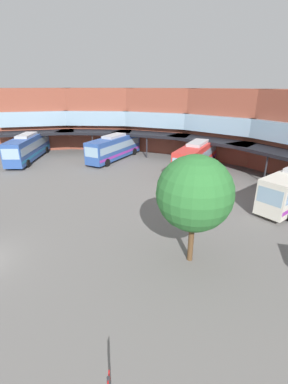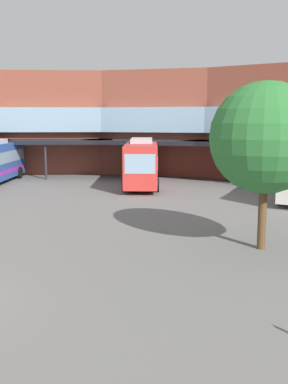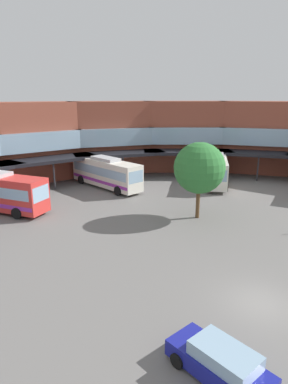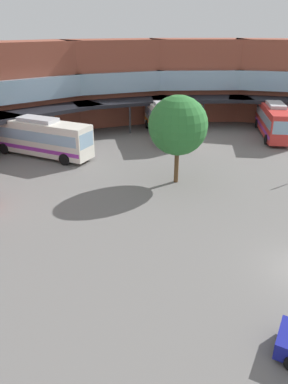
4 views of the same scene
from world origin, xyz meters
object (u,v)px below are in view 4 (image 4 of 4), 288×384
(bus_2, at_px, (40,137))
(plaza_tree, at_px, (178,126))
(bus_4, at_px, (274,120))
(bus_0, at_px, (163,120))

(bus_2, bearing_deg, plaza_tree, -1.73)
(bus_4, relative_size, plaza_tree, 1.47)
(bus_0, distance_m, bus_4, 12.83)
(bus_4, height_order, plaza_tree, plaza_tree)
(bus_0, relative_size, bus_4, 0.94)
(bus_0, bearing_deg, plaza_tree, -8.22)
(bus_0, xyz_separation_m, plaza_tree, (-11.34, -7.91, 2.84))
(bus_4, distance_m, plaza_tree, 18.84)
(bus_0, relative_size, bus_2, 0.88)
(bus_0, distance_m, plaza_tree, 14.11)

